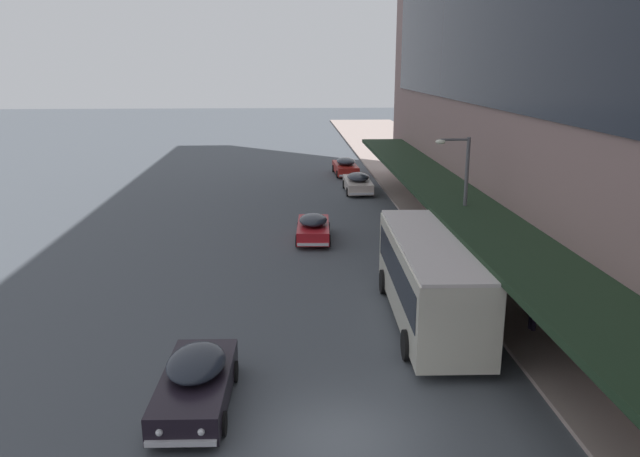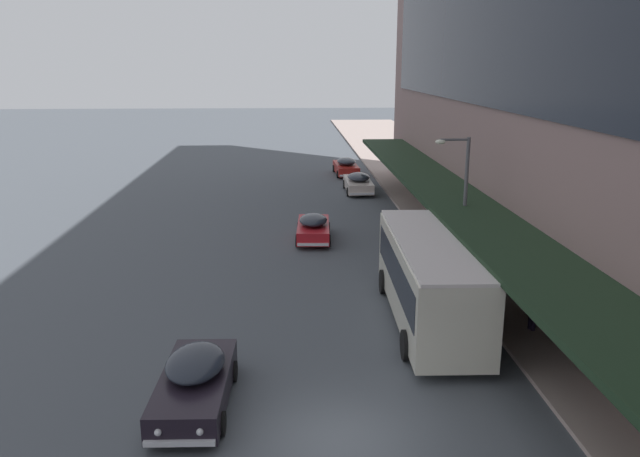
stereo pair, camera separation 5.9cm
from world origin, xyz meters
TOP-DOWN VIEW (x-y plane):
  - ground at (0.00, 0.00)m, footprint 240.00×240.00m
  - transit_bus_kerbside_front at (3.85, 7.28)m, footprint 2.97×9.40m
  - sedan_second_mid at (-3.89, 1.95)m, footprint 2.09×4.80m
  - sedan_oncoming_front at (0.11, 18.63)m, footprint 1.99×4.51m
  - sedan_far_back at (3.74, 38.68)m, footprint 2.03×4.92m
  - sedan_second_near at (3.97, 31.35)m, footprint 1.96×4.97m
  - pedestrian_at_kerb at (7.35, 6.18)m, footprint 0.35×0.60m
  - street_lamp at (6.18, 11.94)m, footprint 1.50×0.28m
  - fire_hydrant at (6.54, 8.73)m, footprint 0.20×0.40m

SIDE VIEW (x-z plane):
  - ground at x=0.00m, z-range 0.00..0.00m
  - fire_hydrant at x=6.54m, z-range 0.14..0.84m
  - sedan_oncoming_front at x=0.11m, z-range 0.00..1.44m
  - sedan_second_near at x=3.97m, z-range 0.00..1.47m
  - sedan_far_back at x=3.74m, z-range -0.01..1.50m
  - sedan_second_mid at x=-3.89m, z-range 0.00..1.51m
  - pedestrian_at_kerb at x=7.35m, z-range 0.25..2.11m
  - transit_bus_kerbside_front at x=3.85m, z-range 0.24..3.45m
  - street_lamp at x=6.18m, z-range 0.70..6.86m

